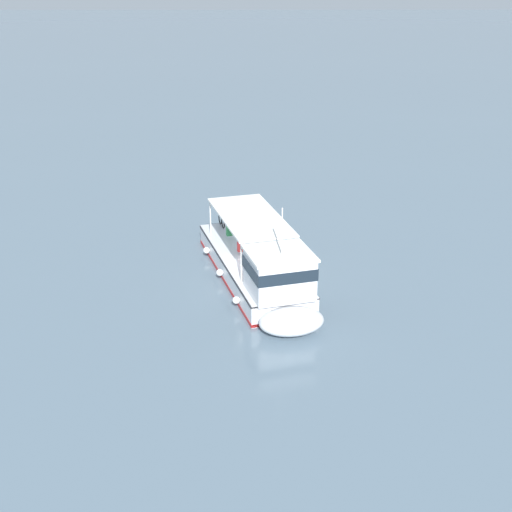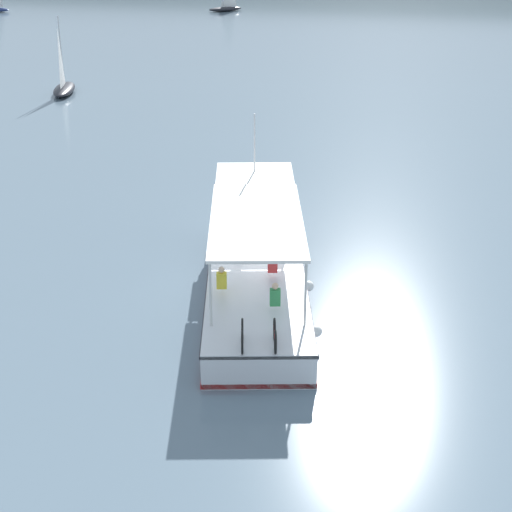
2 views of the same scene
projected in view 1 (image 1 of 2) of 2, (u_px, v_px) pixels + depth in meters
The scene contains 2 objects.
ground_plane at pixel (264, 287), 36.06m from camera, with size 400.00×400.00×0.00m, color slate.
ferry_main at pixel (262, 271), 35.42m from camera, with size 6.45×13.06×5.32m.
Camera 1 is at (0.60, 32.64, 15.41)m, focal length 50.32 mm.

